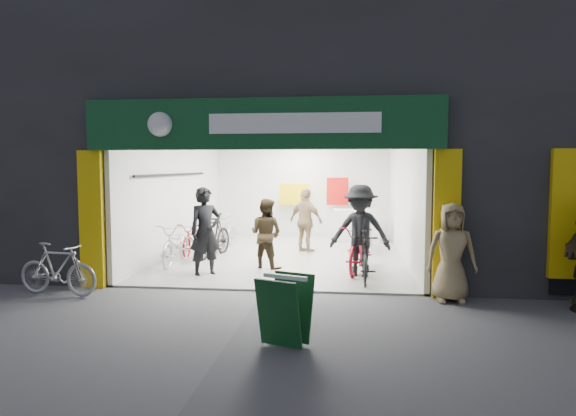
% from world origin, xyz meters
% --- Properties ---
extents(ground, '(60.00, 60.00, 0.00)m').
position_xyz_m(ground, '(0.00, 0.00, 0.00)').
color(ground, '#56565B').
rests_on(ground, ground).
extents(building, '(17.00, 10.27, 8.00)m').
position_xyz_m(building, '(0.91, 4.99, 4.31)').
color(building, '#232326').
rests_on(building, ground).
extents(bike_left_front, '(0.71, 1.90, 0.99)m').
position_xyz_m(bike_left_front, '(-2.42, 2.30, 0.50)').
color(bike_left_front, silver).
rests_on(bike_left_front, ground).
extents(bike_left_midfront, '(0.88, 1.93, 1.12)m').
position_xyz_m(bike_left_midfront, '(-1.80, 3.28, 0.56)').
color(bike_left_midfront, black).
rests_on(bike_left_midfront, ground).
extents(bike_left_midback, '(0.57, 1.62, 0.85)m').
position_xyz_m(bike_left_midback, '(-2.44, 3.68, 0.43)').
color(bike_left_midback, maroon).
rests_on(bike_left_midback, ground).
extents(bike_left_back, '(0.69, 1.69, 0.98)m').
position_xyz_m(bike_left_back, '(-1.80, 4.53, 0.49)').
color(bike_left_back, '#BDBCC1').
rests_on(bike_left_back, ground).
extents(bike_right_front, '(0.48, 1.69, 1.02)m').
position_xyz_m(bike_right_front, '(1.88, 1.00, 0.51)').
color(bike_right_front, black).
rests_on(bike_right_front, ground).
extents(bike_right_mid, '(1.04, 2.07, 1.04)m').
position_xyz_m(bike_right_mid, '(1.80, 1.99, 0.52)').
color(bike_right_mid, maroon).
rests_on(bike_right_mid, ground).
extents(bike_right_back, '(0.68, 1.75, 1.03)m').
position_xyz_m(bike_right_back, '(2.10, 4.56, 0.51)').
color(bike_right_back, '#A8A7AC').
rests_on(bike_right_back, ground).
extents(parked_bike, '(1.63, 0.67, 0.95)m').
position_xyz_m(parked_bike, '(-3.59, -0.69, 0.48)').
color(parked_bike, '#ABABAF').
rests_on(parked_bike, ground).
extents(customer_a, '(0.81, 0.78, 1.87)m').
position_xyz_m(customer_a, '(-1.41, 1.18, 0.94)').
color(customer_a, black).
rests_on(customer_a, ground).
extents(customer_b, '(0.94, 0.85, 1.59)m').
position_xyz_m(customer_b, '(-0.27, 2.09, 0.80)').
color(customer_b, '#312516').
rests_on(customer_b, ground).
extents(customer_c, '(1.36, 0.94, 1.93)m').
position_xyz_m(customer_c, '(1.80, 1.40, 0.97)').
color(customer_c, black).
rests_on(customer_c, ground).
extents(customer_d, '(1.08, 0.89, 1.73)m').
position_xyz_m(customer_d, '(0.44, 4.33, 0.86)').
color(customer_d, '#937655').
rests_on(customer_d, ground).
extents(pedestrian_near, '(0.83, 0.55, 1.69)m').
position_xyz_m(pedestrian_near, '(3.30, -0.30, 0.85)').
color(pedestrian_near, '#937E55').
rests_on(pedestrian_near, ground).
extents(sandwich_board, '(0.74, 0.75, 0.89)m').
position_xyz_m(sandwich_board, '(0.76, -2.81, 0.49)').
color(sandwich_board, '#0F3F1B').
rests_on(sandwich_board, ground).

